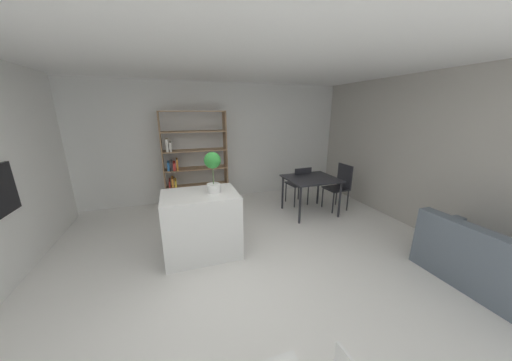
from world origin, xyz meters
The scene contains 10 objects.
ground_plane centered at (0.00, 0.00, 0.00)m, with size 9.23×9.23×0.00m, color silver.
ceiling_slab centered at (0.00, 0.00, 2.71)m, with size 6.71×5.98×0.06m.
back_partition centered at (0.00, 2.96, 1.34)m, with size 6.71×0.06×2.68m, color silver.
right_partition_gray centered at (3.33, 0.00, 1.34)m, with size 0.06×5.98×2.68m, color #B2ADA3.
kitchen_island centered at (-0.44, 0.57, 0.47)m, with size 1.05×0.76×0.94m, color white.
potted_plant_on_island centered at (-0.24, 0.56, 1.29)m, with size 0.23×0.23×0.58m.
open_bookshelf centered at (-0.43, 2.65, 0.94)m, with size 1.36×0.36×2.06m.
dining_table centered at (1.85, 1.37, 0.68)m, with size 1.00×0.89×0.76m.
dining_chair_far centered at (1.86, 1.84, 0.53)m, with size 0.45×0.48×0.88m.
dining_chair_window_side centered at (2.57, 1.37, 0.57)m, with size 0.45×0.44×0.97m.
Camera 1 is at (-0.71, -2.73, 2.05)m, focal length 16.96 mm.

